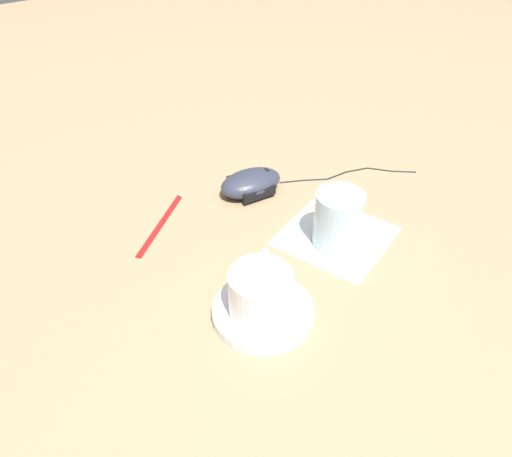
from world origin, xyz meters
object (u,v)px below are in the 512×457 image
object	(u,v)px
saucer	(263,312)
drinking_glass	(338,219)
coffee_cup	(261,292)
pen	(161,221)
computer_mouse	(251,183)

from	to	relation	value
saucer	drinking_glass	size ratio (longest dim) A/B	1.56
coffee_cup	drinking_glass	world-z (taller)	drinking_glass
pen	drinking_glass	bearing A→B (deg)	-42.94
computer_mouse	pen	distance (m)	0.16
drinking_glass	pen	world-z (taller)	drinking_glass
saucer	pen	world-z (taller)	saucer
computer_mouse	drinking_glass	distance (m)	0.17
saucer	pen	bearing A→B (deg)	96.32
drinking_glass	pen	xyz separation A→B (m)	(-0.19, 0.17, -0.04)
coffee_cup	computer_mouse	world-z (taller)	coffee_cup
saucer	drinking_glass	xyz separation A→B (m)	(0.16, 0.06, 0.04)
computer_mouse	pen	size ratio (longest dim) A/B	0.85
coffee_cup	drinking_glass	xyz separation A→B (m)	(0.17, 0.06, -0.00)
coffee_cup	pen	xyz separation A→B (m)	(-0.02, 0.23, -0.04)
saucer	pen	xyz separation A→B (m)	(-0.03, 0.23, -0.00)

